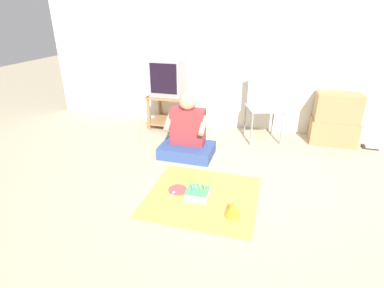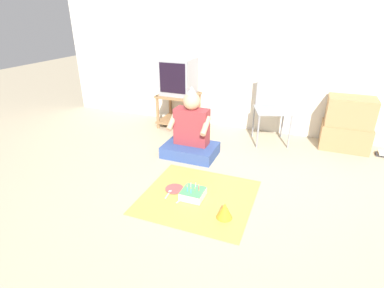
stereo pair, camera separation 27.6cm
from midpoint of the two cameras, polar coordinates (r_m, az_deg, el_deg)
name	(u,v)px [view 1 (the left image)]	position (r m, az deg, el deg)	size (l,w,h in m)	color
ground_plane	(227,198)	(2.89, 3.98, -10.39)	(16.00, 16.00, 0.00)	tan
wall_back	(257,39)	(4.32, 10.33, 19.08)	(6.40, 0.06, 2.55)	silver
tv_stand	(169,108)	(4.53, -6.09, 6.89)	(0.56, 0.50, 0.50)	#997047
tv	(169,77)	(4.43, -6.30, 12.60)	(0.45, 0.43, 0.51)	#99999E
folding_chair	(263,101)	(4.13, 11.52, 8.01)	(0.56, 0.54, 0.90)	gray
cardboard_box_stack	(335,119)	(4.29, 23.98, 4.26)	(0.58, 0.38, 0.67)	#A87F51
book_pile	(371,147)	(4.42, 29.38, -0.46)	(0.19, 0.15, 0.05)	#333338
person_seated	(187,135)	(3.59, -3.10, 1.69)	(0.63, 0.45, 0.85)	#334C8C
party_cloth	(203,196)	(2.91, -0.72, -9.95)	(1.04, 0.99, 0.01)	#EFA84C
birthday_cake	(198,193)	(2.88, -1.69, -9.44)	(0.21, 0.21, 0.14)	white
party_hat_blue	(233,208)	(2.64, 4.74, -12.19)	(0.14, 0.14, 0.14)	gold
paper_plate	(178,190)	(3.00, -5.40, -8.71)	(0.18, 0.18, 0.01)	#D84C4C
plastic_spoon_near	(173,193)	(2.95, -6.29, -9.41)	(0.04, 0.15, 0.01)	white
plastic_spoon_far	(189,198)	(2.88, -3.46, -10.29)	(0.06, 0.14, 0.01)	white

